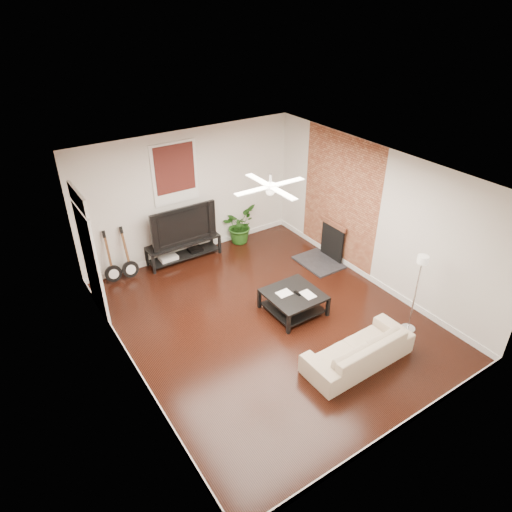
% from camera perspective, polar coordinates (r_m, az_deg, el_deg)
% --- Properties ---
extents(room, '(5.01, 6.01, 2.81)m').
position_cam_1_polar(room, '(7.67, 1.64, 0.33)').
color(room, black).
rests_on(room, ground).
extents(brick_accent, '(0.02, 2.20, 2.80)m').
position_cam_1_polar(brick_accent, '(9.79, 10.35, 6.87)').
color(brick_accent, brown).
rests_on(brick_accent, floor).
extents(fireplace, '(0.80, 1.10, 0.92)m').
position_cam_1_polar(fireplace, '(10.03, 8.64, 1.62)').
color(fireplace, black).
rests_on(fireplace, floor).
extents(window_back, '(1.00, 0.06, 1.30)m').
position_cam_1_polar(window_back, '(9.67, -10.07, 10.12)').
color(window_back, '#3D1310').
rests_on(window_back, wall_back).
extents(door_left, '(0.08, 1.00, 2.50)m').
position_cam_1_polar(door_left, '(8.45, -19.92, 0.23)').
color(door_left, white).
rests_on(door_left, wall_left).
extents(tv_stand, '(1.64, 0.44, 0.46)m').
position_cam_1_polar(tv_stand, '(10.23, -8.96, 0.73)').
color(tv_stand, black).
rests_on(tv_stand, floor).
extents(tv, '(1.47, 0.19, 0.85)m').
position_cam_1_polar(tv, '(9.94, -9.31, 4.03)').
color(tv, black).
rests_on(tv, tv_stand).
extents(coffee_table, '(0.97, 0.97, 0.41)m').
position_cam_1_polar(coffee_table, '(8.56, 4.65, -5.78)').
color(coffee_table, black).
rests_on(coffee_table, floor).
extents(sofa, '(1.88, 0.76, 0.54)m').
position_cam_1_polar(sofa, '(7.62, 12.62, -11.27)').
color(sofa, '#BEA78E').
rests_on(sofa, floor).
extents(floor_lamp, '(0.25, 0.25, 1.52)m').
position_cam_1_polar(floor_lamp, '(8.24, 19.23, -4.51)').
color(floor_lamp, silver).
rests_on(floor_lamp, floor).
extents(potted_plant, '(1.03, 1.02, 0.87)m').
position_cam_1_polar(potted_plant, '(10.75, -2.14, 3.90)').
color(potted_plant, '#225317').
rests_on(potted_plant, floor).
extents(guitar_left, '(0.37, 0.27, 1.12)m').
position_cam_1_polar(guitar_left, '(9.61, -17.66, -0.29)').
color(guitar_left, black).
rests_on(guitar_left, floor).
extents(guitar_right, '(0.35, 0.25, 1.12)m').
position_cam_1_polar(guitar_right, '(9.65, -15.66, 0.22)').
color(guitar_right, black).
rests_on(guitar_right, floor).
extents(ceiling_fan, '(1.24, 1.24, 0.32)m').
position_cam_1_polar(ceiling_fan, '(7.14, 1.79, 8.66)').
color(ceiling_fan, white).
rests_on(ceiling_fan, ceiling).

